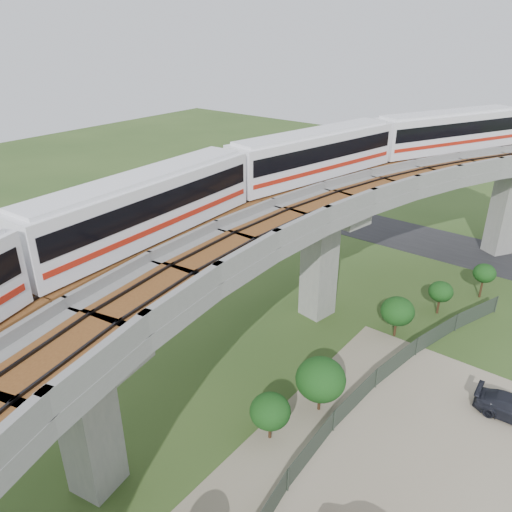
% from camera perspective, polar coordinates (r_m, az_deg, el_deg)
% --- Properties ---
extents(ground, '(160.00, 160.00, 0.00)m').
position_cam_1_polar(ground, '(34.31, -3.87, -13.18)').
color(ground, '#2F4B1E').
rests_on(ground, ground).
extents(dirt_lot, '(18.00, 26.00, 0.04)m').
position_cam_1_polar(dirt_lot, '(28.03, 17.38, -25.71)').
color(dirt_lot, gray).
rests_on(dirt_lot, ground).
extents(asphalt_road, '(60.00, 8.00, 0.03)m').
position_cam_1_polar(asphalt_road, '(57.10, 16.52, 2.29)').
color(asphalt_road, '#232326').
rests_on(asphalt_road, ground).
extents(viaduct, '(19.58, 73.98, 11.40)m').
position_cam_1_polar(viaduct, '(27.34, 1.62, -1.36)').
color(viaduct, '#99968E').
rests_on(viaduct, ground).
extents(metro_train, '(12.22, 61.23, 3.64)m').
position_cam_1_polar(metro_train, '(30.55, 0.34, 8.15)').
color(metro_train, white).
rests_on(metro_train, ground).
extents(fence, '(3.87, 38.73, 1.50)m').
position_cam_1_polar(fence, '(29.74, 11.14, -19.06)').
color(fence, '#2D382D').
rests_on(fence, ground).
extents(tree_0, '(1.85, 1.85, 3.07)m').
position_cam_1_polar(tree_0, '(45.72, 24.65, -1.81)').
color(tree_0, '#382314').
rests_on(tree_0, ground).
extents(tree_1, '(1.91, 1.91, 2.79)m').
position_cam_1_polar(tree_1, '(42.03, 20.37, -3.84)').
color(tree_1, '#382314').
rests_on(tree_1, ground).
extents(tree_2, '(2.46, 2.46, 3.18)m').
position_cam_1_polar(tree_2, '(38.03, 15.88, -6.09)').
color(tree_2, '#382314').
rests_on(tree_2, ground).
extents(tree_3, '(2.98, 2.98, 3.56)m').
position_cam_1_polar(tree_3, '(30.34, 7.40, -13.80)').
color(tree_3, '#382314').
rests_on(tree_3, ground).
extents(tree_4, '(2.28, 2.28, 2.92)m').
position_cam_1_polar(tree_4, '(28.62, 1.63, -17.31)').
color(tree_4, '#382314').
rests_on(tree_4, ground).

